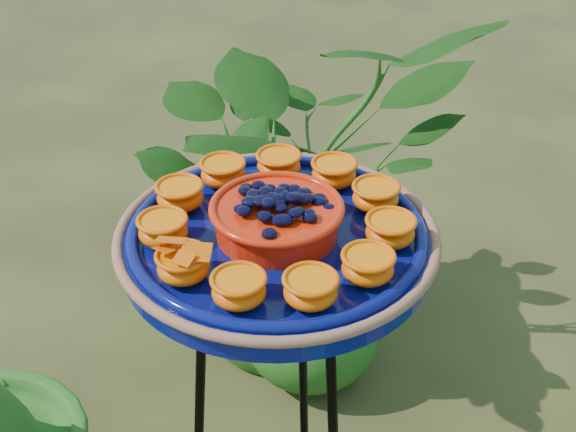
{
  "coord_description": "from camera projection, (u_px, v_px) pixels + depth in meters",
  "views": [
    {
      "loc": [
        0.44,
        -0.85,
        1.54
      ],
      "look_at": [
        -0.12,
        -0.1,
        0.92
      ],
      "focal_mm": 50.0,
      "sensor_mm": 36.0,
      "label": 1
    }
  ],
  "objects": [
    {
      "name": "shrub_back_left",
      "position": [
        292.0,
        179.0,
        2.05
      ],
      "size": [
        1.07,
        1.12,
        0.96
      ],
      "primitive_type": "imported",
      "rotation": [
        0.0,
        0.0,
        1.08
      ],
      "color": "#215416",
      "rests_on": "ground"
    },
    {
      "name": "feeder_dish",
      "position": [
        277.0,
        234.0,
        1.12
      ],
      "size": [
        0.55,
        0.55,
        0.1
      ],
      "rotation": [
        0.0,
        0.0,
        0.31
      ],
      "color": "#070D58",
      "rests_on": "tripod_stand"
    },
    {
      "name": "tripod_stand",
      "position": [
        279.0,
        420.0,
        1.33
      ],
      "size": [
        0.39,
        0.39,
        0.86
      ],
      "rotation": [
        0.0,
        0.0,
        0.31
      ],
      "color": "black",
      "rests_on": "ground"
    }
  ]
}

